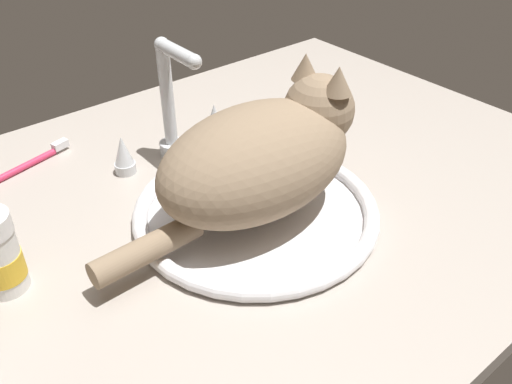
{
  "coord_description": "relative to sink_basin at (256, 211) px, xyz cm",
  "views": [
    {
      "loc": [
        -38.78,
        -50.7,
        48.53
      ],
      "look_at": [
        -1.75,
        -5.68,
        7.0
      ],
      "focal_mm": 38.1,
      "sensor_mm": 36.0,
      "label": 1
    }
  ],
  "objects": [
    {
      "name": "cat",
      "position": [
        1.76,
        0.05,
        8.33
      ],
      "size": [
        40.0,
        18.61,
        17.28
      ],
      "color": "#8C755B",
      "rests_on": "sink_basin"
    },
    {
      "name": "sink_basin",
      "position": [
        0.0,
        0.0,
        0.0
      ],
      "size": [
        33.13,
        33.13,
        2.09
      ],
      "color": "white",
      "rests_on": "countertop"
    },
    {
      "name": "faucet",
      "position": [
        0.0,
        20.17,
        6.62
      ],
      "size": [
        19.99,
        11.22,
        19.14
      ],
      "color": "silver",
      "rests_on": "countertop"
    },
    {
      "name": "countertop",
      "position": [
        1.75,
        5.68,
        -2.4
      ],
      "size": [
        106.77,
        78.33,
        3.0
      ],
      "primitive_type": "cube",
      "color": "#ADA399",
      "rests_on": "ground"
    },
    {
      "name": "toothbrush",
      "position": [
        -20.55,
        31.46,
        -0.29
      ],
      "size": [
        17.91,
        5.64,
        1.7
      ],
      "color": "#D83359",
      "rests_on": "countertop"
    }
  ]
}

